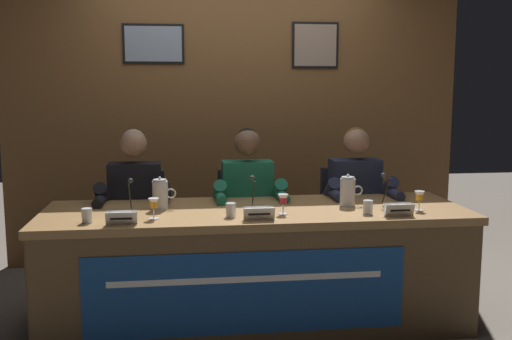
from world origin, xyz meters
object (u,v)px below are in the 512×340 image
(panelist_center, at_px, (249,201))
(microphone_center, at_px, (254,200))
(water_cup_right, at_px, (368,208))
(water_pitcher_left_side, at_px, (160,194))
(conference_table, at_px, (258,251))
(nameplate_right, at_px, (399,210))
(microphone_left, at_px, (130,203))
(juice_glass_right, at_px, (419,197))
(water_cup_left, at_px, (87,216))
(microphone_right, at_px, (387,197))
(panelist_right, at_px, (358,199))
(panelist_left, at_px, (134,204))
(nameplate_left, at_px, (122,218))
(juice_glass_left, at_px, (154,205))
(water_cup_center, at_px, (231,211))
(water_pitcher_right_side, at_px, (348,191))
(chair_left, at_px, (138,236))
(juice_glass_center, at_px, (283,200))
(chair_center, at_px, (246,233))

(panelist_center, distance_m, microphone_center, 0.52)
(water_cup_right, bearing_deg, water_pitcher_left_side, 166.46)
(microphone_center, bearing_deg, water_cup_right, -12.13)
(conference_table, height_order, nameplate_right, nameplate_right)
(microphone_left, height_order, juice_glass_right, microphone_left)
(water_cup_left, distance_m, water_pitcher_left_side, 0.53)
(juice_glass_right, bearing_deg, microphone_right, 151.81)
(water_cup_left, relative_size, panelist_right, 0.07)
(panelist_left, height_order, microphone_left, panelist_left)
(nameplate_left, relative_size, juice_glass_right, 1.41)
(conference_table, bearing_deg, nameplate_left, -164.02)
(juice_glass_left, relative_size, water_cup_center, 1.46)
(water_cup_center, bearing_deg, water_pitcher_right_side, 16.69)
(water_cup_right, bearing_deg, juice_glass_left, 178.68)
(microphone_center, distance_m, water_pitcher_right_side, 0.64)
(water_cup_center, bearing_deg, panelist_center, 74.16)
(water_pitcher_left_side, bearing_deg, microphone_center, -15.19)
(panelist_left, xyz_separation_m, water_cup_left, (-0.21, -0.68, 0.07))
(conference_table, xyz_separation_m, water_pitcher_right_side, (0.61, 0.13, 0.34))
(water_cup_left, relative_size, water_cup_right, 1.00)
(nameplate_left, height_order, nameplate_right, same)
(water_cup_left, distance_m, microphone_right, 1.85)
(conference_table, height_order, microphone_right, microphone_right)
(chair_left, relative_size, juice_glass_left, 7.33)
(water_cup_left, relative_size, juice_glass_center, 0.69)
(nameplate_left, bearing_deg, juice_glass_left, 37.22)
(water_cup_center, height_order, juice_glass_right, juice_glass_right)
(chair_left, relative_size, microphone_left, 4.20)
(panelist_center, bearing_deg, water_pitcher_right_side, -33.08)
(juice_glass_left, bearing_deg, chair_center, 52.40)
(water_cup_right, relative_size, microphone_right, 0.39)
(nameplate_right, bearing_deg, water_pitcher_left_side, 164.71)
(microphone_center, xyz_separation_m, microphone_right, (0.86, 0.01, 0.00))
(water_pitcher_right_side, bearing_deg, panelist_right, 64.34)
(water_cup_left, distance_m, microphone_left, 0.28)
(panelist_right, xyz_separation_m, nameplate_right, (0.03, -0.74, 0.08))
(chair_center, relative_size, microphone_right, 4.20)
(conference_table, height_order, chair_center, chair_center)
(conference_table, distance_m, juice_glass_right, 1.07)
(chair_center, bearing_deg, nameplate_right, -48.66)
(juice_glass_left, bearing_deg, microphone_right, 4.80)
(water_cup_center, relative_size, microphone_center, 0.39)
(nameplate_left, bearing_deg, conference_table, 15.98)
(panelist_left, relative_size, microphone_left, 5.72)
(juice_glass_right, relative_size, microphone_right, 0.57)
(water_cup_left, bearing_deg, conference_table, 8.70)
(juice_glass_left, xyz_separation_m, microphone_center, (0.61, 0.12, -0.01))
(juice_glass_left, relative_size, juice_glass_right, 1.00)
(juice_glass_center, height_order, nameplate_right, juice_glass_center)
(panelist_right, distance_m, water_pitcher_left_side, 1.45)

